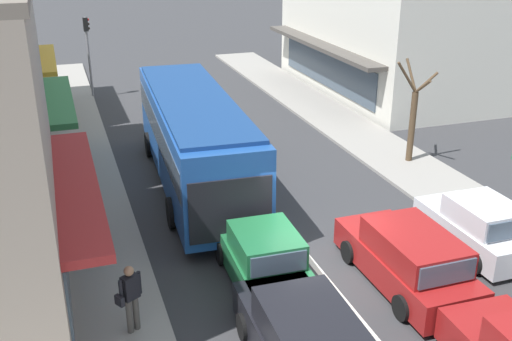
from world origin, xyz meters
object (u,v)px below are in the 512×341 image
pedestrian_with_handbag_near (130,295)px  traffic_light_downstreet (88,44)px  parked_hatchback_kerb_second (477,227)px  wagon_behind_bus_near (408,259)px  hatchback_queue_far_back (263,258)px  city_bus (194,134)px  street_tree_right (413,117)px

pedestrian_with_handbag_near → traffic_light_downstreet: bearing=87.7°
traffic_light_downstreet → parked_hatchback_kerb_second: bearing=-66.1°
wagon_behind_bus_near → hatchback_queue_far_back: wagon_behind_bus_near is taller
traffic_light_downstreet → pedestrian_with_handbag_near: size_ratio=2.58×
hatchback_queue_far_back → pedestrian_with_handbag_near: (-3.45, -1.11, 0.36)m
city_bus → hatchback_queue_far_back: bearing=-88.5°
street_tree_right → pedestrian_with_handbag_near: (-11.52, -7.15, -0.77)m
city_bus → pedestrian_with_handbag_near: bearing=-113.0°
pedestrian_with_handbag_near → hatchback_queue_far_back: bearing=17.9°
pedestrian_with_handbag_near → street_tree_right: bearing=31.8°
city_bus → pedestrian_with_handbag_near: 8.45m
parked_hatchback_kerb_second → street_tree_right: 6.76m
wagon_behind_bus_near → pedestrian_with_handbag_near: size_ratio=2.76×
wagon_behind_bus_near → pedestrian_with_handbag_near: 6.85m
traffic_light_downstreet → city_bus: bearing=-79.3°
city_bus → wagon_behind_bus_near: (3.56, -7.91, -1.14)m
wagon_behind_bus_near → traffic_light_downstreet: bearing=106.1°
city_bus → traffic_light_downstreet: size_ratio=2.61×
hatchback_queue_far_back → pedestrian_with_handbag_near: bearing=-162.1°
traffic_light_downstreet → street_tree_right: traffic_light_downstreet is taller
city_bus → street_tree_right: size_ratio=2.75×
city_bus → parked_hatchback_kerb_second: 9.53m
parked_hatchback_kerb_second → traffic_light_downstreet: bearing=113.9°
parked_hatchback_kerb_second → traffic_light_downstreet: (-8.83, 19.97, 2.15)m
wagon_behind_bus_near → parked_hatchback_kerb_second: (2.82, 0.92, -0.04)m
city_bus → pedestrian_with_handbag_near: (-3.28, -7.74, -0.81)m
street_tree_right → parked_hatchback_kerb_second: bearing=-106.3°
parked_hatchback_kerb_second → street_tree_right: size_ratio=0.93×
street_tree_right → hatchback_queue_far_back: bearing=-143.2°
hatchback_queue_far_back → pedestrian_with_handbag_near: 3.64m
parked_hatchback_kerb_second → pedestrian_with_handbag_near: 9.69m
wagon_behind_bus_near → traffic_light_downstreet: (-6.02, 20.89, 2.11)m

